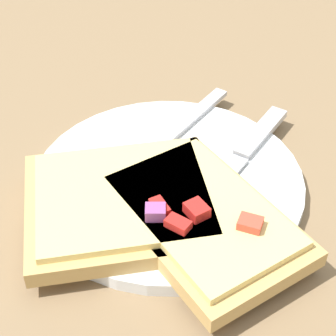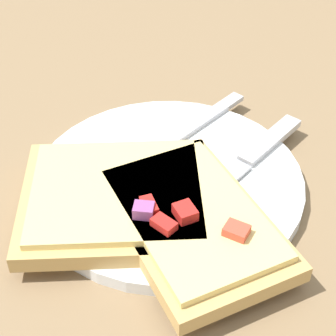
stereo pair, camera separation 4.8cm
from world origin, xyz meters
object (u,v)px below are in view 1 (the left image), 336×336
object	(u,v)px
fork	(149,155)
pizza_slice_main	(123,201)
knife	(236,161)
plate	(168,182)
pizza_slice_corner	(202,217)

from	to	relation	value
fork	pizza_slice_main	distance (m)	0.07
knife	plate	bearing A→B (deg)	-40.41
fork	knife	bearing A→B (deg)	117.96
fork	knife	distance (m)	0.08
knife	pizza_slice_corner	distance (m)	0.08
knife	pizza_slice_main	size ratio (longest dim) A/B	1.09
fork	pizza_slice_corner	xyz separation A→B (m)	(-0.09, 0.02, 0.01)
pizza_slice_main	pizza_slice_corner	xyz separation A→B (m)	(-0.05, -0.04, 0.00)
fork	knife	world-z (taller)	knife
pizza_slice_corner	fork	bearing A→B (deg)	-6.66
plate	pizza_slice_corner	distance (m)	0.07
fork	pizza_slice_corner	world-z (taller)	pizza_slice_corner
pizza_slice_main	pizza_slice_corner	bearing A→B (deg)	153.86
knife	pizza_slice_main	distance (m)	0.11
plate	pizza_slice_corner	world-z (taller)	pizza_slice_corner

